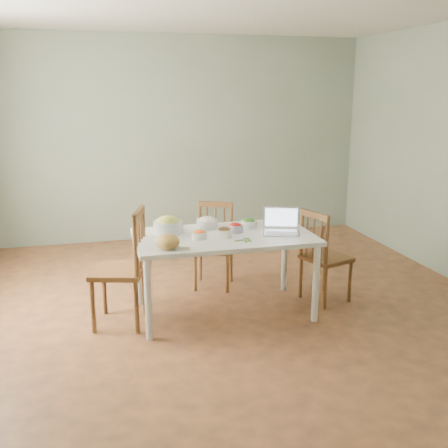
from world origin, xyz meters
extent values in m
cube|color=#442C1E|center=(0.00, 0.00, 0.00)|extent=(5.00, 5.00, 0.00)
cube|color=white|center=(0.00, 0.00, 2.70)|extent=(5.00, 5.00, 0.00)
cube|color=gray|center=(0.00, 2.50, 1.35)|extent=(5.00, 0.00, 2.70)
cube|color=gray|center=(0.00, -2.50, 1.35)|extent=(5.00, 0.00, 2.70)
ellipsoid|color=#A67F40|center=(-0.65, -0.47, 0.81)|extent=(0.23, 0.23, 0.13)
cube|color=white|center=(-0.53, -0.52, 0.76)|extent=(0.12, 0.08, 0.03)
cylinder|color=#CBB68C|center=(0.23, 0.18, 0.75)|extent=(0.19, 0.19, 0.02)
camera|label=1|loc=(-1.23, -4.56, 2.01)|focal=42.27mm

